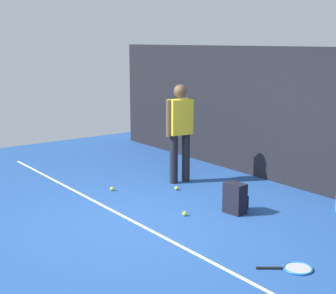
% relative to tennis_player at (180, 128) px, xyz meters
% --- Properties ---
extents(ground_plane, '(12.00, 12.00, 0.00)m').
position_rel_tennis_player_xyz_m(ground_plane, '(1.30, -1.62, -0.97)').
color(ground_plane, '#234C93').
extents(back_fence, '(10.00, 0.10, 2.33)m').
position_rel_tennis_player_xyz_m(back_fence, '(1.30, 1.38, 0.20)').
color(back_fence, black).
rests_on(back_fence, ground).
extents(court_line, '(9.00, 0.05, 0.00)m').
position_rel_tennis_player_xyz_m(court_line, '(1.30, -1.72, -0.96)').
color(court_line, white).
rests_on(court_line, ground).
extents(tennis_player, '(0.27, 0.53, 1.70)m').
position_rel_tennis_player_xyz_m(tennis_player, '(0.00, 0.00, 0.00)').
color(tennis_player, black).
rests_on(tennis_player, ground).
extents(tennis_racket, '(0.51, 0.59, 0.03)m').
position_rel_tennis_player_xyz_m(tennis_racket, '(3.47, -1.11, -0.95)').
color(tennis_racket, black).
rests_on(tennis_racket, ground).
extents(backpack, '(0.32, 0.31, 0.44)m').
position_rel_tennis_player_xyz_m(backpack, '(1.75, -0.35, -0.76)').
color(backpack, black).
rests_on(backpack, ground).
extents(tennis_ball_near_player, '(0.07, 0.07, 0.07)m').
position_rel_tennis_player_xyz_m(tennis_ball_near_player, '(1.42, -1.02, -0.93)').
color(tennis_ball_near_player, '#CCE033').
rests_on(tennis_ball_near_player, ground).
extents(tennis_ball_by_fence, '(0.07, 0.07, 0.07)m').
position_rel_tennis_player_xyz_m(tennis_ball_by_fence, '(0.36, -0.34, -0.93)').
color(tennis_ball_by_fence, '#CCE033').
rests_on(tennis_ball_by_fence, ground).
extents(tennis_ball_mid_court, '(0.07, 0.07, 0.07)m').
position_rel_tennis_player_xyz_m(tennis_ball_mid_court, '(-0.25, -1.22, -0.93)').
color(tennis_ball_mid_court, '#CCE033').
rests_on(tennis_ball_mid_court, ground).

